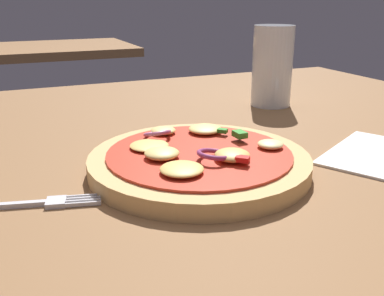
{
  "coord_description": "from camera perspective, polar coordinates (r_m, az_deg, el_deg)",
  "views": [
    {
      "loc": [
        -0.22,
        -0.43,
        0.22
      ],
      "look_at": [
        -0.03,
        0.0,
        0.05
      ],
      "focal_mm": 40.7,
      "sensor_mm": 36.0,
      "label": 1
    }
  ],
  "objects": [
    {
      "name": "fork",
      "position": [
        0.44,
        -23.09,
        -6.97
      ],
      "size": [
        0.19,
        0.06,
        0.01
      ],
      "color": "silver",
      "rests_on": "dining_table"
    },
    {
      "name": "dining_table",
      "position": [
        0.52,
        3.24,
        -3.46
      ],
      "size": [
        1.17,
        1.08,
        0.03
      ],
      "color": "brown",
      "rests_on": "ground"
    },
    {
      "name": "pizza",
      "position": [
        0.49,
        0.89,
        -1.62
      ],
      "size": [
        0.25,
        0.25,
        0.04
      ],
      "color": "tan",
      "rests_on": "dining_table"
    },
    {
      "name": "napkin",
      "position": [
        0.58,
        22.86,
        -0.74
      ],
      "size": [
        0.18,
        0.16,
        0.0
      ],
      "color": "white",
      "rests_on": "dining_table"
    },
    {
      "name": "background_table",
      "position": [
        1.84,
        -19.08,
        12.03
      ],
      "size": [
        0.69,
        0.46,
        0.03
      ],
      "color": "brown",
      "rests_on": "ground"
    },
    {
      "name": "beer_glass",
      "position": [
        0.78,
        10.44,
        9.98
      ],
      "size": [
        0.07,
        0.07,
        0.14
      ],
      "color": "silver",
      "rests_on": "dining_table"
    }
  ]
}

